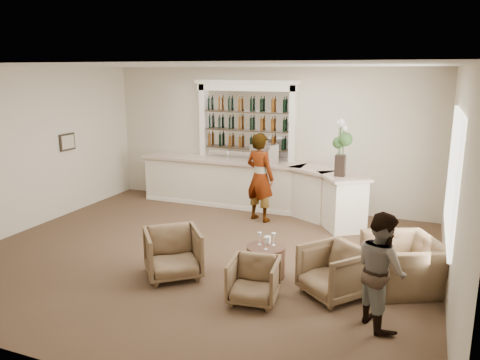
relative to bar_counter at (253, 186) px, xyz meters
name	(u,v)px	position (x,y,z in m)	size (l,w,h in m)	color
ground	(203,255)	(0.16, -3.00, -0.57)	(8.00, 8.00, 0.00)	brown
room_shell	(226,121)	(0.33, -2.29, 1.77)	(8.04, 7.02, 3.32)	beige
bar_counter	(253,186)	(0.00, 0.00, 0.00)	(5.72, 1.80, 1.14)	white
back_bar_alcove	(246,121)	(-0.34, 0.41, 1.46)	(2.64, 0.25, 3.00)	white
cocktail_table	(266,261)	(1.49, -3.39, -0.32)	(0.62, 0.62, 0.50)	#4B2D20
sommelier	(260,177)	(0.44, -0.72, 0.39)	(0.71, 0.46, 1.94)	gray
guest	(381,270)	(3.32, -4.24, 0.19)	(0.74, 0.58, 1.52)	gray
armchair_left	(173,253)	(0.13, -3.97, -0.18)	(0.84, 0.86, 0.78)	brown
armchair_center	(254,280)	(1.61, -4.26, -0.26)	(0.68, 0.70, 0.63)	brown
armchair_right	(334,272)	(2.63, -3.68, -0.19)	(0.81, 0.83, 0.76)	brown
armchair_far	(404,264)	(3.56, -2.98, -0.20)	(1.15, 1.01, 0.75)	brown
espresso_machine	(264,154)	(0.31, -0.09, 0.79)	(0.51, 0.43, 0.45)	silver
flower_vase	(341,144)	(2.14, -0.71, 1.21)	(0.30, 0.30, 1.15)	black
wine_glass_bar_left	(228,155)	(-0.65, 0.05, 0.67)	(0.07, 0.07, 0.21)	white
wine_glass_bar_right	(271,159)	(0.45, 0.00, 0.67)	(0.07, 0.07, 0.21)	white
wine_glass_tbl_a	(260,239)	(1.37, -3.36, 0.03)	(0.07, 0.07, 0.21)	white
wine_glass_tbl_b	(274,239)	(1.59, -3.31, 0.03)	(0.07, 0.07, 0.21)	white
wine_glass_tbl_c	(266,243)	(1.53, -3.52, 0.03)	(0.07, 0.07, 0.21)	white
napkin_holder	(268,240)	(1.47, -3.25, -0.01)	(0.08, 0.08, 0.12)	silver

